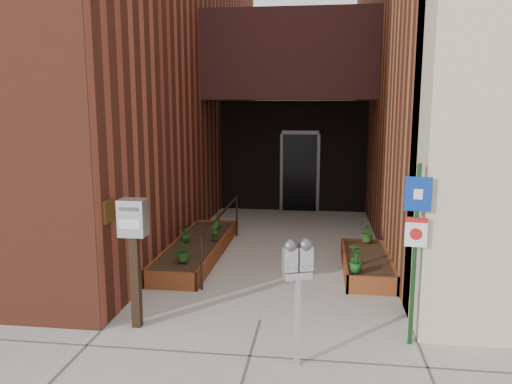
% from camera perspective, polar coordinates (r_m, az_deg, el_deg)
% --- Properties ---
extents(ground, '(80.00, 80.00, 0.00)m').
position_cam_1_polar(ground, '(6.99, 0.47, -14.42)').
color(ground, '#9E9991').
rests_on(ground, ground).
extents(architecture, '(20.00, 14.60, 10.00)m').
position_cam_1_polar(architecture, '(13.41, 3.50, 18.91)').
color(architecture, brown).
rests_on(architecture, ground).
extents(planter_left, '(0.90, 3.60, 0.30)m').
position_cam_1_polar(planter_left, '(9.71, -6.72, -6.59)').
color(planter_left, brown).
rests_on(planter_left, ground).
extents(planter_right, '(0.80, 2.20, 0.30)m').
position_cam_1_polar(planter_right, '(8.99, 12.52, -8.12)').
color(planter_right, brown).
rests_on(planter_right, ground).
extents(handrail, '(0.04, 3.34, 0.90)m').
position_cam_1_polar(handrail, '(9.40, -3.91, -3.22)').
color(handrail, black).
rests_on(handrail, ground).
extents(parking_meter, '(0.34, 0.22, 1.47)m').
position_cam_1_polar(parking_meter, '(5.48, 4.77, -8.67)').
color(parking_meter, '#B4B4B7').
rests_on(parking_meter, ground).
extents(sign_post, '(0.30, 0.09, 2.22)m').
position_cam_1_polar(sign_post, '(6.17, 17.79, -4.79)').
color(sign_post, '#123413').
rests_on(sign_post, ground).
extents(payment_dropbox, '(0.34, 0.26, 1.71)m').
position_cam_1_polar(payment_dropbox, '(6.58, -13.80, -4.89)').
color(payment_dropbox, black).
rests_on(payment_dropbox, ground).
extents(shrub_left_a, '(0.45, 0.45, 0.40)m').
position_cam_1_polar(shrub_left_a, '(8.47, -8.28, -6.51)').
color(shrub_left_a, '#235618').
rests_on(shrub_left_a, planter_left).
extents(shrub_left_b, '(0.26, 0.26, 0.34)m').
position_cam_1_polar(shrub_left_b, '(9.74, -4.76, -4.44)').
color(shrub_left_b, '#215217').
rests_on(shrub_left_b, planter_left).
extents(shrub_left_c, '(0.24, 0.24, 0.33)m').
position_cam_1_polar(shrub_left_c, '(9.68, -8.09, -4.61)').
color(shrub_left_c, '#1B4F16').
rests_on(shrub_left_c, planter_left).
extents(shrub_left_d, '(0.26, 0.26, 0.36)m').
position_cam_1_polar(shrub_left_d, '(10.68, -4.30, -3.09)').
color(shrub_left_d, '#2A601B').
rests_on(shrub_left_d, planter_left).
extents(shrub_right_a, '(0.22, 0.22, 0.37)m').
position_cam_1_polar(shrub_right_a, '(8.01, 11.36, -7.69)').
color(shrub_right_a, '#18551D').
rests_on(shrub_right_a, planter_right).
extents(shrub_right_b, '(0.25, 0.25, 0.34)m').
position_cam_1_polar(shrub_right_b, '(8.38, 11.19, -6.99)').
color(shrub_right_b, '#164F1A').
rests_on(shrub_right_b, planter_right).
extents(shrub_right_c, '(0.47, 0.47, 0.37)m').
position_cam_1_polar(shrub_right_c, '(9.76, 12.60, -4.52)').
color(shrub_right_c, '#245418').
rests_on(shrub_right_c, planter_right).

